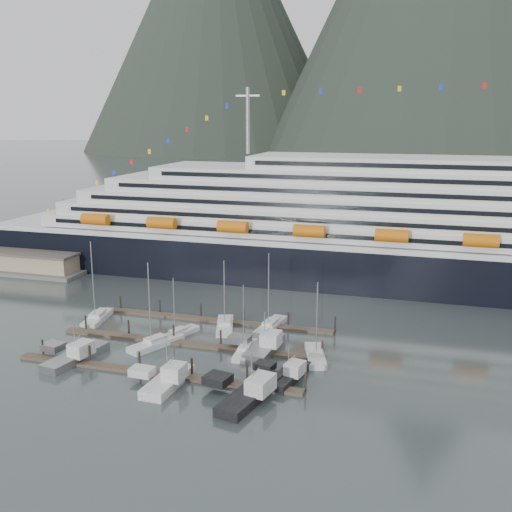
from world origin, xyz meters
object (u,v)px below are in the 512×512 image
object	(u,v)px
sailboat_d	(245,350)
sailboat_h	(315,356)
sailboat_f	(225,326)
cruise_ship	(409,235)
trawler_a	(75,355)
trawler_b	(167,380)
trawler_d	(288,374)
sailboat_c	(156,344)
trawler_c	(250,392)
sailboat_a	(97,319)
warehouse	(14,258)
sailboat_g	(271,326)
sailboat_b	(178,334)
trawler_e	(264,346)

from	to	relation	value
sailboat_d	sailboat_h	distance (m)	12.10
sailboat_d	sailboat_f	size ratio (longest dim) A/B	0.90
cruise_ship	trawler_a	bearing A→B (deg)	-128.15
cruise_ship	trawler_b	size ratio (longest dim) A/B	18.21
sailboat_d	trawler_d	bearing A→B (deg)	-135.89
sailboat_c	sailboat_h	size ratio (longest dim) A/B	1.13
sailboat_h	trawler_c	xyz separation A→B (m)	(-6.13, -16.73, 0.51)
sailboat_a	trawler_d	distance (m)	45.21
sailboat_a	sailboat_d	bearing A→B (deg)	-112.19
warehouse	cruise_ship	bearing A→B (deg)	7.23
trawler_c	sailboat_a	bearing A→B (deg)	70.67
sailboat_g	trawler_d	size ratio (longest dim) A/B	1.40
sailboat_c	trawler_c	xyz separation A→B (m)	(21.77, -14.03, 0.50)
sailboat_h	trawler_d	distance (m)	9.53
cruise_ship	trawler_a	size ratio (longest dim) A/B	15.76
sailboat_f	trawler_a	size ratio (longest dim) A/B	1.06
cruise_ship	sailboat_c	size ratio (longest dim) A/B	13.19
sailboat_g	sailboat_b	bearing A→B (deg)	126.82
sailboat_d	trawler_b	distance (m)	17.27
sailboat_h	trawler_a	size ratio (longest dim) A/B	1.06
trawler_a	trawler_b	size ratio (longest dim) A/B	1.16
sailboat_f	sailboat_b	bearing A→B (deg)	115.11
trawler_c	sailboat_d	bearing A→B (deg)	31.72
sailboat_c	trawler_e	world-z (taller)	sailboat_c
sailboat_f	sailboat_g	distance (m)	8.69
cruise_ship	trawler_d	xyz separation A→B (m)	(-14.52, -60.63, -11.20)
sailboat_f	sailboat_h	size ratio (longest dim) A/B	1.01
sailboat_g	trawler_e	xyz separation A→B (m)	(1.92, -11.36, 0.53)
sailboat_b	sailboat_f	distance (m)	9.30
cruise_ship	sailboat_h	bearing A→B (deg)	-103.15
warehouse	trawler_c	size ratio (longest dim) A/B	3.00
warehouse	sailboat_b	xyz separation A→B (m)	(63.83, -35.49, -1.85)
sailboat_c	trawler_b	xyz separation A→B (m)	(8.60, -13.84, 0.48)
sailboat_c	sailboat_b	bearing A→B (deg)	8.07
cruise_ship	sailboat_b	xyz separation A→B (m)	(-38.20, -48.43, -11.64)
cruise_ship	sailboat_b	bearing A→B (deg)	-128.26
trawler_e	sailboat_h	bearing A→B (deg)	-90.24
cruise_ship	sailboat_d	size ratio (longest dim) A/B	16.55
trawler_a	trawler_b	world-z (taller)	trawler_b
sailboat_b	trawler_a	xyz separation A→B (m)	(-11.80, -15.21, 0.51)
sailboat_d	sailboat_f	bearing A→B (deg)	30.64
trawler_e	trawler_b	bearing A→B (deg)	152.00
cruise_ship	sailboat_a	bearing A→B (deg)	-141.57
sailboat_c	sailboat_f	size ratio (longest dim) A/B	1.13
sailboat_a	trawler_d	size ratio (longest dim) A/B	1.52
sailboat_d	sailboat_h	size ratio (longest dim) A/B	0.90
sailboat_a	sailboat_c	bearing A→B (deg)	-127.56
sailboat_c	trawler_c	distance (m)	25.90
warehouse	sailboat_b	size ratio (longest dim) A/B	3.92
cruise_ship	trawler_b	world-z (taller)	cruise_ship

